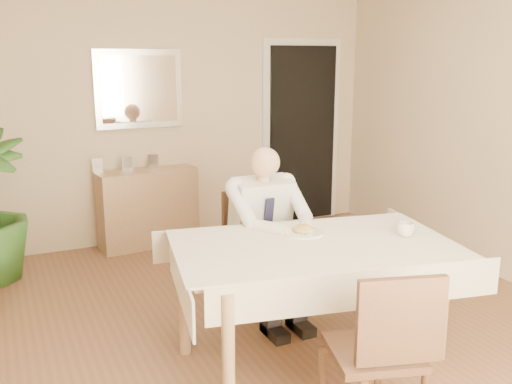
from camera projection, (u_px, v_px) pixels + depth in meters
name	position (u px, v px, depth m)	size (l,w,h in m)	color
room	(280.00, 149.00, 3.54)	(5.00, 5.02, 2.60)	brown
doorway	(302.00, 135.00, 6.42)	(0.96, 0.07, 2.10)	silver
mirror	(139.00, 89.00, 5.55)	(0.86, 0.04, 0.76)	silver
dining_table	(314.00, 256.00, 3.49)	(1.89, 1.32, 0.75)	#9D7C59
chair_far	(254.00, 242.00, 4.31)	(0.42, 0.42, 0.88)	#432B1D
chair_near	(384.00, 346.00, 2.74)	(0.52, 0.53, 0.89)	#432B1D
seated_man	(271.00, 227.00, 4.01)	(0.48, 0.72, 1.24)	silver
plate	(303.00, 233.00, 3.65)	(0.26, 0.26, 0.02)	white
food	(303.00, 229.00, 3.65)	(0.14, 0.14, 0.06)	olive
knife	(314.00, 232.00, 3.61)	(0.01, 0.01, 0.13)	silver
fork	(303.00, 234.00, 3.58)	(0.01, 0.01, 0.13)	silver
coffee_mug	(406.00, 229.00, 3.60)	(0.11, 0.11, 0.09)	white
sideboard	(148.00, 208.00, 5.69)	(0.97, 0.33, 0.77)	#9D7C59
photo_frame_left	(97.00, 165.00, 5.46)	(0.10, 0.02, 0.14)	silver
photo_frame_center	(127.00, 164.00, 5.52)	(0.10, 0.02, 0.14)	silver
photo_frame_right	(153.00, 161.00, 5.67)	(0.10, 0.02, 0.14)	silver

